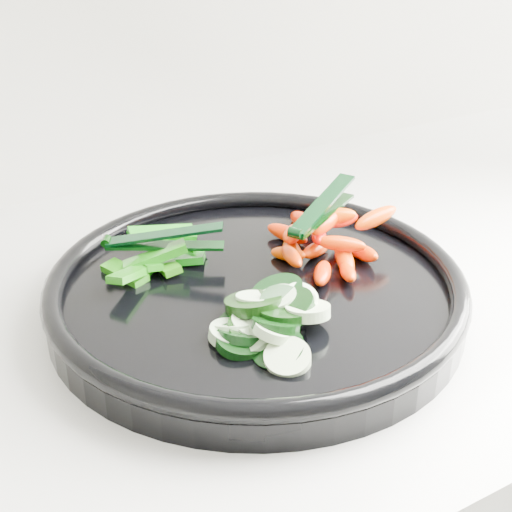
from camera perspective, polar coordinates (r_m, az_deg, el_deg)
veggie_tray at (r=0.64m, az=0.00°, el=-2.73°), size 0.43×0.43×0.04m
cucumber_pile at (r=0.57m, az=0.72°, el=-5.20°), size 0.11×0.12×0.04m
carrot_pile at (r=0.68m, az=5.35°, el=1.34°), size 0.14×0.16×0.06m
pepper_pile at (r=0.68m, az=-7.90°, el=-0.03°), size 0.12×0.09×0.03m
tong_carrot at (r=0.67m, az=5.23°, el=3.66°), size 0.11×0.07×0.02m
tong_pepper at (r=0.67m, az=-7.62°, el=1.27°), size 0.11×0.07×0.02m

